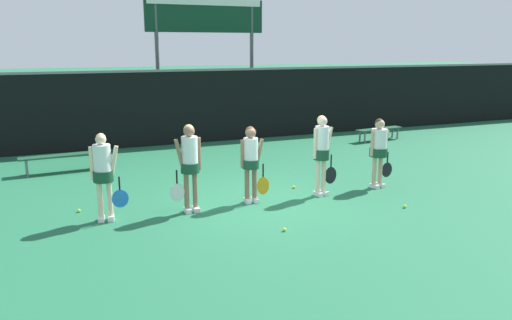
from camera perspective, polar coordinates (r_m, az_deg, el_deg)
name	(u,v)px	position (r m, az deg, el deg)	size (l,w,h in m)	color
ground_plane	(256,203)	(10.71, 0.03, -4.89)	(140.00, 140.00, 0.00)	#216642
fence_windscreen	(177,107)	(17.00, -8.99, 6.03)	(60.00, 0.08, 2.51)	black
scoreboard	(206,27)	(19.16, -5.78, 14.89)	(4.48, 0.15, 4.94)	#515156
bench_courtside	(62,157)	(14.12, -21.27, 0.33)	(2.16, 0.53, 0.47)	#19472D
bench_far	(379,130)	(18.11, 13.90, 3.35)	(1.91, 0.61, 0.43)	#19472D
player_0	(103,170)	(9.81, -17.06, -1.09)	(0.67, 0.38, 1.70)	beige
player_1	(190,160)	(9.95, -7.60, -0.05)	(0.66, 0.37, 1.78)	#8C664C
player_2	(251,158)	(10.49, -0.57, 0.24)	(0.64, 0.35, 1.64)	#8C664C
player_3	(322,149)	(11.08, 7.53, 1.30)	(0.64, 0.35, 1.80)	beige
player_4	(379,147)	(11.98, 13.86, 1.49)	(0.69, 0.41, 1.64)	tan
tennis_ball_0	(173,187)	(11.92, -9.47, -3.04)	(0.07, 0.07, 0.07)	#CCE033
tennis_ball_1	(284,230)	(9.12, 3.26, -7.94)	(0.07, 0.07, 0.07)	#CCE033
tennis_ball_2	(79,211)	(10.71, -19.58, -5.47)	(0.07, 0.07, 0.07)	#CCE033
tennis_ball_3	(405,206)	(10.81, 16.64, -5.09)	(0.07, 0.07, 0.07)	#CCE033
tennis_ball_4	(294,187)	(11.77, 4.35, -3.09)	(0.07, 0.07, 0.07)	#CCE033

